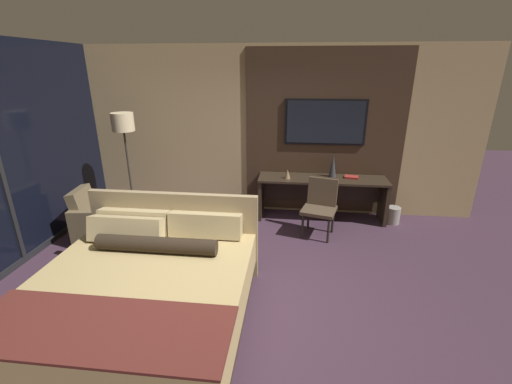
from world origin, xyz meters
TOP-DOWN VIEW (x-y plane):
  - ground_plane at (0.00, 0.00)m, footprint 16.00×16.00m
  - wall_back_tv_panel at (0.15, 2.59)m, footprint 7.20×0.09m
  - bed at (-0.88, -0.52)m, footprint 2.05×2.11m
  - desk at (1.03, 2.30)m, footprint 2.10×0.55m
  - tv at (1.03, 2.52)m, footprint 1.32×0.04m
  - desk_chair at (0.97, 1.70)m, footprint 0.59×0.59m
  - armchair_by_window at (-2.29, 1.16)m, footprint 0.78×0.79m
  - floor_lamp at (-2.10, 1.85)m, footprint 0.34×0.34m
  - vase_tall at (1.19, 2.36)m, footprint 0.13×0.13m
  - vase_short at (0.45, 2.18)m, footprint 0.10×0.10m
  - book at (1.50, 2.32)m, footprint 0.24×0.19m
  - waste_bin at (2.21, 2.20)m, footprint 0.22×0.22m

SIDE VIEW (x-z plane):
  - ground_plane at x=0.00m, z-range 0.00..0.00m
  - waste_bin at x=2.21m, z-range 0.00..0.28m
  - armchair_by_window at x=-2.29m, z-range -0.12..0.67m
  - bed at x=-0.88m, z-range -0.18..0.87m
  - desk at x=1.03m, z-range 0.14..0.87m
  - desk_chair at x=0.97m, z-range 0.07..0.94m
  - book at x=1.50m, z-range 0.72..0.75m
  - vase_short at x=0.45m, z-range 0.72..0.88m
  - vase_tall at x=1.19m, z-range 0.72..1.10m
  - wall_back_tv_panel at x=0.15m, z-range 0.00..2.80m
  - floor_lamp at x=-2.10m, z-range 0.61..2.40m
  - tv at x=1.03m, z-range 1.23..1.97m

